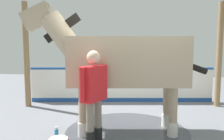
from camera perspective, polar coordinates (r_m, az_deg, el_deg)
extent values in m
cube|color=slate|center=(5.09, 3.95, -14.04)|extent=(16.00, 16.00, 0.02)
cylinder|color=#42444C|center=(4.87, 3.71, -14.84)|extent=(2.51, 2.51, 0.00)
cube|color=white|center=(7.10, 2.46, -3.87)|extent=(0.69, 5.53, 1.00)
cube|color=#1E4C99|center=(7.02, 2.48, 0.40)|extent=(0.71, 5.53, 0.06)
cube|color=#1E4C99|center=(7.19, 2.45, -7.34)|extent=(0.70, 5.53, 0.12)
cylinder|color=olive|center=(6.91, -20.43, 3.51)|extent=(0.16, 0.16, 2.93)
cylinder|color=olive|center=(7.14, 25.02, 3.39)|extent=(0.16, 0.16, 2.93)
cube|color=tan|center=(4.55, 3.84, 2.32)|extent=(1.18, 2.36, 0.93)
cylinder|color=tan|center=(4.50, -7.24, -10.15)|extent=(0.16, 0.16, 0.98)
cylinder|color=silver|center=(4.61, -7.18, -14.35)|extent=(0.20, 0.20, 0.27)
cylinder|color=tan|center=(4.99, -6.50, -8.48)|extent=(0.16, 0.16, 0.98)
cylinder|color=silver|center=(5.09, -6.45, -12.32)|extent=(0.20, 0.20, 0.27)
cylinder|color=tan|center=(4.61, 14.88, -9.90)|extent=(0.16, 0.16, 0.98)
cylinder|color=silver|center=(4.72, 14.76, -14.00)|extent=(0.20, 0.20, 0.27)
cylinder|color=tan|center=(5.09, 13.39, -8.31)|extent=(0.16, 0.16, 0.98)
cylinder|color=silver|center=(5.19, 13.29, -12.07)|extent=(0.20, 0.20, 0.27)
cylinder|color=tan|center=(4.64, -12.16, 8.40)|extent=(0.51, 0.88, 0.95)
cube|color=black|center=(4.64, -12.20, 10.13)|extent=(0.14, 0.74, 0.59)
cube|color=tan|center=(4.78, -17.91, 12.46)|extent=(0.35, 0.68, 0.56)
cylinder|color=black|center=(4.80, 18.69, 1.01)|extent=(0.20, 0.71, 0.35)
cylinder|color=black|center=(4.19, -3.48, -16.06)|extent=(0.15, 0.15, 0.33)
cylinder|color=slate|center=(4.05, -3.52, -10.65)|extent=(0.13, 0.13, 0.50)
cylinder|color=slate|center=(3.89, -5.48, -11.41)|extent=(0.13, 0.13, 0.50)
cube|color=red|center=(3.84, -4.55, -3.32)|extent=(0.53, 0.41, 0.58)
cylinder|color=red|center=(4.07, -2.03, -2.55)|extent=(0.09, 0.09, 0.56)
cylinder|color=red|center=(3.62, -7.39, -3.72)|extent=(0.09, 0.09, 0.56)
sphere|color=beige|center=(3.79, -4.61, 3.16)|extent=(0.22, 0.22, 0.22)
cylinder|color=white|center=(3.73, -13.11, -16.41)|extent=(0.29, 0.29, 0.03)
cylinder|color=#3399CC|center=(4.60, -13.59, -15.11)|extent=(0.07, 0.07, 0.19)
cylinder|color=white|center=(4.56, -13.63, -13.75)|extent=(0.05, 0.05, 0.04)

